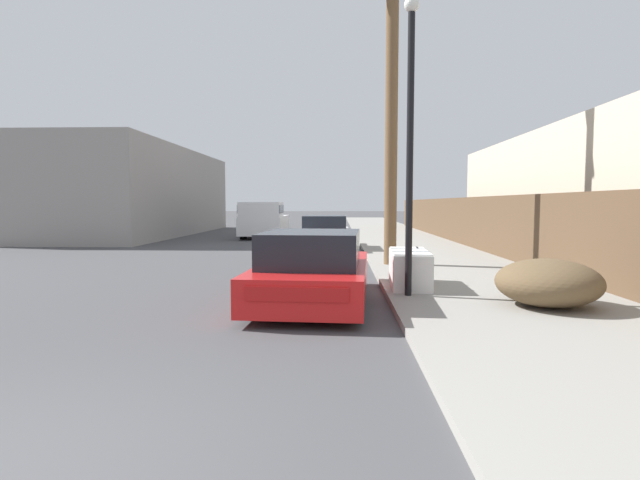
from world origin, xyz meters
TOP-DOWN VIEW (x-y plane):
  - sidewalk_curb at (5.30, 23.50)m, footprint 4.20×63.00m
  - discarded_fridge at (3.72, 7.16)m, footprint 0.80×1.74m
  - parked_sports_car_red at (1.90, 6.00)m, footprint 2.08×4.30m
  - car_parked_mid at (1.83, 15.67)m, footprint 1.76×4.13m
  - pickup_truck at (-1.43, 22.39)m, footprint 2.16×5.26m
  - utility_pole at (3.70, 10.72)m, footprint 1.80×0.33m
  - street_lamp at (3.56, 6.14)m, footprint 0.26×0.26m
  - brush_pile at (5.63, 5.31)m, footprint 1.60×1.61m
  - wooden_fence at (7.25, 16.63)m, footprint 0.08×36.04m
  - building_left_block at (-9.36, 25.03)m, footprint 7.00×16.52m
  - building_right_house at (11.29, 13.87)m, footprint 6.00×14.02m

SIDE VIEW (x-z plane):
  - sidewalk_curb at x=5.30m, z-range 0.00..0.12m
  - discarded_fridge at x=3.72m, z-range 0.11..0.83m
  - brush_pile at x=5.63m, z-range 0.12..0.87m
  - parked_sports_car_red at x=1.90m, z-range -0.06..1.20m
  - car_parked_mid at x=1.83m, z-range -0.04..1.26m
  - pickup_truck at x=-1.43m, z-range 0.00..1.79m
  - wooden_fence at x=7.25m, z-range 0.12..1.97m
  - building_right_house at x=11.29m, z-range 0.00..3.97m
  - building_left_block at x=-9.36m, z-range 0.00..4.70m
  - street_lamp at x=3.56m, z-range 0.50..5.60m
  - utility_pole at x=3.70m, z-range 0.21..8.19m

